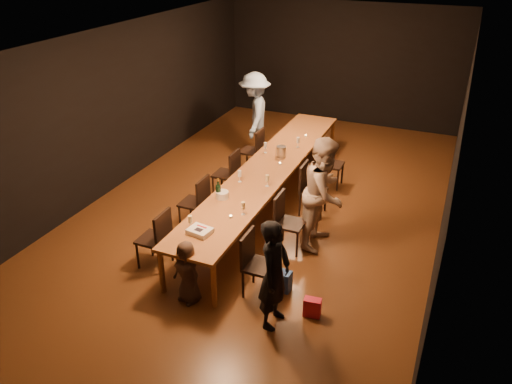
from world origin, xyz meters
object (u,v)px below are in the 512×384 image
at_px(chair_left_0, 153,238).
at_px(chair_left_3, 251,150).
at_px(chair_right_1, 290,223).
at_px(champagne_bottle, 218,188).
at_px(chair_right_0, 260,265).
at_px(birthday_cake, 200,231).
at_px(child, 187,272).
at_px(chair_right_3, 332,164).
at_px(woman_birthday, 274,275).
at_px(plate_stack, 222,195).
at_px(man_blue, 255,115).
at_px(table, 268,170).
at_px(chair_right_2, 313,190).
at_px(chair_left_1, 194,202).
at_px(woman_tan, 324,193).
at_px(ice_bucket, 281,151).
at_px(chair_left_2, 226,173).

xyz_separation_m(chair_left_0, chair_left_3, (0.00, 3.60, 0.00)).
xyz_separation_m(chair_right_1, champagne_bottle, (-1.14, -0.17, 0.45)).
xyz_separation_m(chair_right_0, birthday_cake, (-0.91, -0.00, 0.32)).
bearing_deg(birthday_cake, child, -73.45).
distance_m(chair_right_3, chair_left_0, 3.98).
distance_m(chair_left_0, woman_birthday, 2.15).
bearing_deg(chair_right_0, plate_stack, -133.97).
xyz_separation_m(man_blue, plate_stack, (0.92, -3.43, -0.11)).
relative_size(table, woman_birthday, 4.04).
relative_size(chair_right_2, chair_left_1, 1.00).
distance_m(chair_right_0, man_blue, 4.92).
xyz_separation_m(chair_right_1, plate_stack, (-1.08, -0.16, 0.34)).
distance_m(woman_tan, champagne_bottle, 1.64).
bearing_deg(chair_right_2, chair_left_1, -54.78).
relative_size(child, ice_bucket, 4.60).
distance_m(plate_stack, champagne_bottle, 0.13).
height_order(table, plate_stack, plate_stack).
xyz_separation_m(table, birthday_cake, (-0.06, -2.40, 0.08)).
relative_size(chair_left_2, birthday_cake, 2.70).
relative_size(chair_right_2, birthday_cake, 2.70).
relative_size(woman_birthday, man_blue, 0.81).
bearing_deg(champagne_bottle, chair_left_0, -118.75).
bearing_deg(chair_right_1, chair_left_3, -144.69).
bearing_deg(chair_left_1, woman_tan, -80.06).
height_order(chair_left_0, plate_stack, chair_left_0).
relative_size(woman_birthday, child, 1.62).
bearing_deg(chair_right_2, man_blue, -136.09).
bearing_deg(chair_left_0, chair_left_2, 0.00).
bearing_deg(champagne_bottle, child, -78.82).
bearing_deg(ice_bucket, chair_left_2, -149.18).
distance_m(chair_left_3, man_blue, 1.03).
height_order(chair_right_0, ice_bucket, ice_bucket).
height_order(chair_right_2, birthday_cake, chair_right_2).
bearing_deg(plate_stack, man_blue, 104.98).
distance_m(chair_left_1, birthday_cake, 1.47).
relative_size(chair_right_3, champagne_bottle, 2.78).
relative_size(chair_left_0, man_blue, 0.51).
bearing_deg(chair_right_0, chair_left_3, -154.72).
height_order(chair_left_1, ice_bucket, ice_bucket).
height_order(chair_left_0, man_blue, man_blue).
bearing_deg(chair_right_1, plate_stack, -81.76).
relative_size(chair_left_0, chair_left_2, 1.00).
bearing_deg(chair_right_1, chair_right_0, -0.00).
height_order(chair_right_1, champagne_bottle, champagne_bottle).
distance_m(chair_right_1, chair_left_0, 2.08).
bearing_deg(chair_left_3, chair_right_3, -90.00).
relative_size(table, woman_tan, 3.35).
xyz_separation_m(chair_left_1, plate_stack, (0.62, -0.16, 0.34)).
bearing_deg(chair_right_1, chair_left_0, -54.78).
bearing_deg(champagne_bottle, plate_stack, 17.42).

